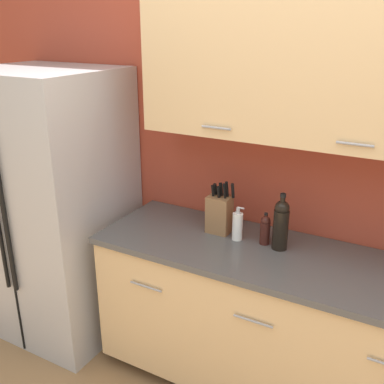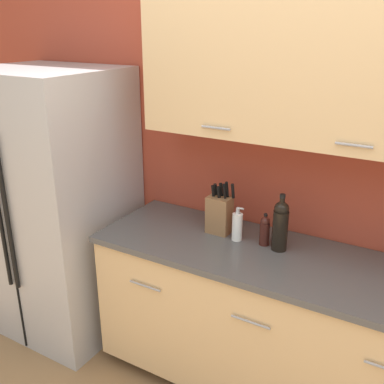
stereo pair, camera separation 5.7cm
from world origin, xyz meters
The scene contains 7 objects.
wall_back centered at (0.05, 1.21, 1.51)m, with size 10.00×0.39×2.60m.
counter_unit centered at (0.15, 0.93, 0.46)m, with size 2.60×0.64×0.90m.
refrigerator centered at (-1.68, 0.85, 0.89)m, with size 0.88×0.80×1.77m.
knife_block centered at (-0.55, 1.02, 1.01)m, with size 0.15×0.10×0.31m.
wine_bottle centered at (-0.18, 0.99, 1.04)m, with size 0.08×0.08×0.31m.
soap_dispenser centered at (-0.42, 0.98, 0.98)m, with size 0.06×0.06×0.20m.
oil_bottle centered at (-0.27, 1.00, 0.98)m, with size 0.05×0.05×0.18m.
Camera 1 is at (0.45, -1.09, 2.02)m, focal length 42.00 mm.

